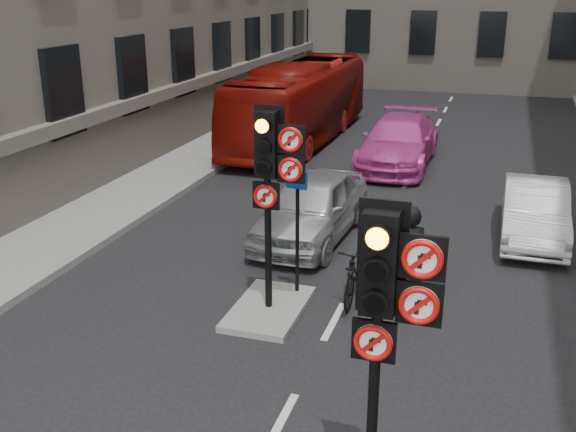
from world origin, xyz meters
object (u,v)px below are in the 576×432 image
Objects in this scene: car_pink at (399,142)px; bus_red at (300,103)px; car_silver at (312,207)px; car_white at (535,211)px; motorcyclist at (408,257)px; info_sign at (297,215)px; signal_far at (272,166)px; signal_near at (387,297)px; motorcycle at (356,271)px.

bus_red reaches higher than car_pink.
car_silver is 1.11× the size of car_white.
car_white is 4.85m from motorcyclist.
car_white is 0.39× the size of bus_red.
car_pink is at bearing 125.65° from car_white.
car_silver is at bearing 108.87° from info_sign.
signal_far is 13.47m from bus_red.
signal_near is 1.53× the size of info_sign.
signal_near is 0.35× the size of bus_red.
signal_far is at bearing -97.94° from info_sign.
signal_far is (-2.60, 4.00, 0.12)m from signal_near.
car_pink is (-2.07, 14.75, -1.82)m from signal_near.
info_sign reaches higher than car_white.
car_white is (4.48, 5.28, -2.05)m from signal_far.
signal_near is at bearing -56.98° from signal_far.
motorcycle is (0.74, -9.74, -0.20)m from car_pink.
car_white is at bearing 49.66° from signal_far.
signal_near reaches higher than car_pink.
car_pink is 0.51× the size of bus_red.
car_pink is at bearing 96.42° from info_sign.
bus_red is (-5.99, 16.98, -1.17)m from signal_near.
bus_red is at bearing 104.63° from signal_far.
info_sign is (3.60, -12.24, 0.21)m from bus_red.
car_pink is at bearing 94.68° from motorcycle.
bus_red is (-3.92, 2.23, 0.66)m from car_pink.
car_pink is 9.77m from motorcycle.
car_pink is (0.53, 10.75, -1.94)m from signal_far.
info_sign is (-1.06, -0.27, 1.07)m from motorcycle.
bus_red is at bearing 114.64° from info_sign.
motorcycle is at bearing -127.07° from car_white.
car_pink is 9.89m from motorcyclist.
signal_near is at bearing -101.64° from car_white.
bus_red reaches higher than car_silver.
motorcycle is 0.97× the size of motorcyclist.
motorcyclist reaches higher than car_pink.
bus_red is at bearing 109.42° from signal_near.
motorcyclist is at bearing -118.22° from car_white.
motorcycle is (-3.21, -4.27, -0.09)m from car_white.
bus_red is (-3.39, 12.98, -1.29)m from signal_far.
motorcyclist reaches higher than car_silver.
signal_near is 9.66m from car_white.
signal_near is 5.39m from info_sign.
signal_near is 15.00m from car_pink.
car_pink is at bearing 97.98° from signal_near.
car_white is 6.31m from info_sign.
car_white is 5.34m from motorcycle.
bus_red is at bearing 111.60° from motorcycle.
car_silver is at bearing -96.97° from car_pink.
info_sign is at bearing -76.02° from car_silver.
motorcyclist is (0.93, 0.00, 0.40)m from motorcycle.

